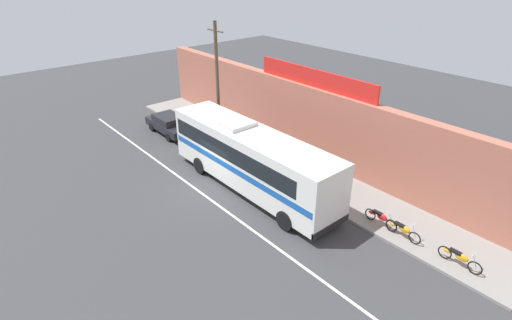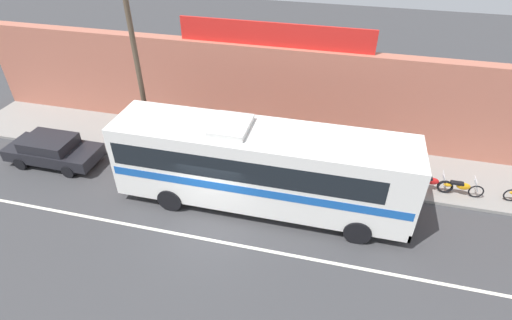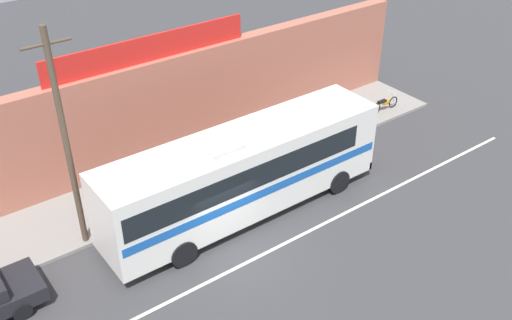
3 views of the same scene
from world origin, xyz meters
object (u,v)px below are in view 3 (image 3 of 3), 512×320
Objects in this scene: utility_pole at (66,141)px; pedestrian_by_curb at (218,150)px; pedestrian_far_left at (201,157)px; motorcycle_blue at (384,104)px; motorcycle_orange at (330,126)px; intercity_bus at (242,170)px; motorcycle_black at (349,119)px.

utility_pole is 5.12× the size of pedestrian_by_curb.
motorcycle_blue is at bearing -3.07° from pedestrian_far_left.
motorcycle_orange is 3.89m from motorcycle_blue.
pedestrian_by_curb is (-9.94, 0.59, 0.52)m from motorcycle_blue.
motorcycle_orange is 6.11m from pedestrian_by_curb.
motorcycle_orange is (12.79, 0.47, -3.89)m from utility_pole.
intercity_bus is at bearing -160.36° from motorcycle_orange.
motorcycle_blue is (2.64, 0.10, 0.00)m from motorcycle_black.
intercity_bus is at bearing -19.30° from utility_pole.
pedestrian_by_curb reaches higher than motorcycle_blue.
pedestrian_by_curb is (0.94, 3.13, -0.98)m from intercity_bus.
intercity_bus is 11.28m from motorcycle_blue.
intercity_bus is 3.42m from pedestrian_by_curb.
pedestrian_far_left is at bearing 175.25° from motorcycle_black.
utility_pole reaches higher than motorcycle_orange.
utility_pole is 6.85m from pedestrian_far_left.
motorcycle_black is 7.35m from pedestrian_by_curb.
pedestrian_far_left is at bearing 10.60° from utility_pole.
intercity_bus reaches higher than pedestrian_far_left.
motorcycle_black is 2.64m from motorcycle_blue.
motorcycle_blue is at bearing -3.40° from pedestrian_by_curb.
intercity_bus is 7.22× the size of pedestrian_by_curb.
motorcycle_orange and motorcycle_blue have the same top height.
pedestrian_far_left is at bearing 88.95° from intercity_bus.
utility_pole is 4.36× the size of motorcycle_blue.
pedestrian_far_left is at bearing 174.82° from motorcycle_orange.
utility_pole is 4.57× the size of motorcycle_orange.
pedestrian_far_left is at bearing -179.34° from pedestrian_by_curb.
intercity_bus is 6.59m from utility_pole.
intercity_bus is at bearing -91.05° from pedestrian_far_left.
pedestrian_by_curb is at bearing 176.60° from motorcycle_blue.
utility_pole is at bearing -178.23° from motorcycle_blue.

